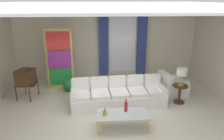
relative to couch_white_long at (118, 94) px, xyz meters
The scene contains 14 objects.
ground_plane 0.78m from the couch_white_long, 110.41° to the right, with size 16.00×16.00×0.00m, color silver.
wall_rear 2.68m from the couch_white_long, 95.93° to the left, with size 8.00×0.12×3.00m, color beige.
ceiling_slab 2.73m from the couch_white_long, 152.07° to the left, with size 8.00×7.60×0.04m, color white.
curtained_window 2.68m from the couch_white_long, 79.79° to the left, with size 2.00×0.17×2.70m.
couch_white_long is the anchor object (origin of this frame).
coffee_table 1.37m from the couch_white_long, 90.71° to the right, with size 1.31×0.63×0.41m.
bottle_blue_decanter 1.48m from the couch_white_long, 108.68° to the right, with size 0.10×0.10×0.20m.
bottle_crystal_tall 1.28m from the couch_white_long, 86.43° to the right, with size 0.08×0.08×0.35m.
vintage_tv 3.08m from the couch_white_long, 168.14° to the left, with size 0.63×0.69×1.35m.
armchair_white 1.98m from the couch_white_long, 15.09° to the left, with size 0.96×0.95×0.80m.
stained_glass_divider 2.54m from the couch_white_long, 144.88° to the left, with size 0.95×0.05×2.20m.
peacock_figurine 1.90m from the couch_white_long, 150.55° to the left, with size 0.44×0.60×0.50m.
round_side_table 1.97m from the couch_white_long, ahead, with size 0.48×0.48×0.59m.
table_lamp_brass 2.10m from the couch_white_long, ahead, with size 0.32×0.32×0.57m.
Camera 1 is at (-0.39, -5.45, 3.19)m, focal length 34.21 mm.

